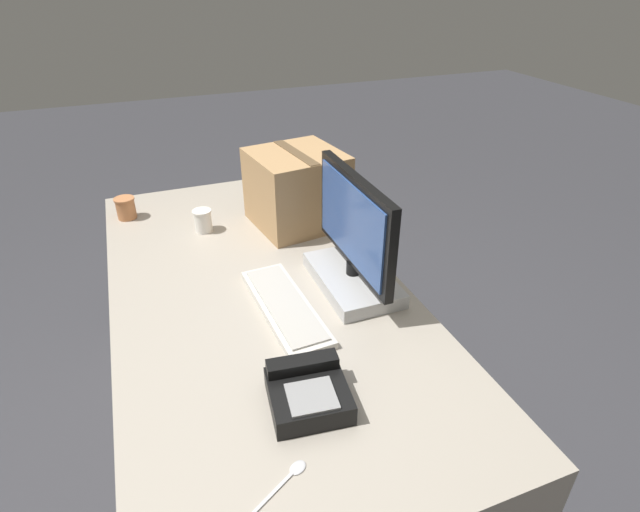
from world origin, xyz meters
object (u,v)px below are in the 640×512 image
object	(u,v)px
paper_cup_right	(203,221)
spoon	(287,479)
paper_cup_left	(126,208)
keyboard	(285,306)
monitor	(353,248)
cardboard_box	(297,189)
desk_phone	(308,392)

from	to	relation	value
paper_cup_right	spoon	world-z (taller)	paper_cup_right
paper_cup_left	spoon	distance (m)	1.39
keyboard	paper_cup_left	distance (m)	0.92
monitor	cardboard_box	bearing A→B (deg)	-177.75
keyboard	paper_cup_left	bearing A→B (deg)	-156.55
cardboard_box	paper_cup_left	bearing A→B (deg)	-114.13
paper_cup_right	cardboard_box	xyz separation A→B (m)	(0.06, 0.36, 0.10)
paper_cup_left	spoon	size ratio (longest dim) A/B	0.55
cardboard_box	monitor	bearing A→B (deg)	2.25
monitor	spoon	bearing A→B (deg)	-34.79
paper_cup_left	paper_cup_right	bearing A→B (deg)	50.27
desk_phone	paper_cup_right	xyz separation A→B (m)	(-0.97, -0.08, 0.01)
keyboard	monitor	bearing A→B (deg)	98.21
keyboard	cardboard_box	size ratio (longest dim) A/B	1.24
paper_cup_left	spoon	xyz separation A→B (m)	(1.37, 0.24, -0.04)
desk_phone	spoon	xyz separation A→B (m)	(0.18, -0.11, -0.03)
paper_cup_right	cardboard_box	world-z (taller)	cardboard_box
keyboard	spoon	size ratio (longest dim) A/B	2.87
desk_phone	cardboard_box	world-z (taller)	cardboard_box
cardboard_box	keyboard	bearing A→B (deg)	-22.46
monitor	keyboard	distance (m)	0.28
monitor	paper_cup_right	bearing A→B (deg)	-145.16
keyboard	desk_phone	xyz separation A→B (m)	(0.37, -0.06, 0.02)
monitor	keyboard	bearing A→B (deg)	-78.69
monitor	paper_cup_right	xyz separation A→B (m)	(-0.55, -0.38, -0.10)
keyboard	cardboard_box	xyz separation A→B (m)	(-0.54, 0.22, 0.13)
cardboard_box	paper_cup_right	bearing A→B (deg)	-99.17
desk_phone	cardboard_box	distance (m)	0.96
desk_phone	spoon	size ratio (longest dim) A/B	1.28
desk_phone	paper_cup_right	world-z (taller)	paper_cup_right
desk_phone	monitor	bearing A→B (deg)	150.79
keyboard	spoon	bearing A→B (deg)	-20.44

